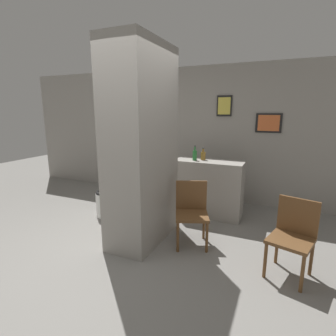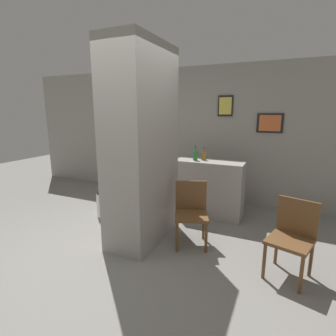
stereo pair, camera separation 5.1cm
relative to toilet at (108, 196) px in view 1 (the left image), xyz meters
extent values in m
plane|color=gray|center=(0.90, -1.07, -0.34)|extent=(14.00, 14.00, 0.00)
cube|color=gray|center=(0.90, 1.56, 0.96)|extent=(8.00, 0.06, 2.60)
cube|color=black|center=(-0.70, 1.52, 1.36)|extent=(0.36, 0.02, 0.48)
cube|color=#4C9959|center=(-0.70, 1.50, 1.36)|extent=(0.30, 0.01, 0.39)
cube|color=black|center=(2.40, 1.52, 1.21)|extent=(0.44, 0.02, 0.34)
cube|color=#D86633|center=(2.40, 1.50, 1.21)|extent=(0.36, 0.01, 0.28)
cube|color=black|center=(1.60, 1.52, 1.51)|extent=(0.28, 0.02, 0.38)
cube|color=#E0CC4C|center=(1.60, 1.50, 1.51)|extent=(0.23, 0.01, 0.31)
cube|color=gray|center=(0.97, -0.51, 0.96)|extent=(0.57, 1.13, 2.60)
cylinder|color=#593319|center=(0.67, -0.73, 1.21)|extent=(0.03, 0.40, 0.40)
cylinder|color=red|center=(0.65, -0.73, 1.21)|extent=(0.01, 0.07, 0.07)
cube|color=gray|center=(1.56, 0.67, 0.14)|extent=(1.15, 0.44, 0.95)
cylinder|color=white|center=(0.00, -0.07, -0.13)|extent=(0.34, 0.34, 0.41)
torus|color=black|center=(0.00, -0.07, 0.09)|extent=(0.34, 0.34, 0.04)
cube|color=white|center=(0.00, 0.16, 0.26)|extent=(0.31, 0.20, 0.37)
cylinder|color=brown|center=(1.55, -0.67, -0.13)|extent=(0.04, 0.04, 0.40)
cylinder|color=brown|center=(1.89, -0.53, -0.13)|extent=(0.04, 0.04, 0.40)
cylinder|color=brown|center=(1.41, -0.33, -0.13)|extent=(0.04, 0.04, 0.40)
cylinder|color=brown|center=(1.75, -0.19, -0.13)|extent=(0.04, 0.04, 0.40)
cube|color=brown|center=(1.65, -0.43, 0.09)|extent=(0.55, 0.55, 0.04)
cube|color=brown|center=(1.58, -0.25, 0.30)|extent=(0.40, 0.19, 0.40)
cylinder|color=brown|center=(2.60, -0.78, -0.13)|extent=(0.04, 0.04, 0.40)
cylinder|color=brown|center=(2.95, -0.88, -0.13)|extent=(0.04, 0.04, 0.40)
cylinder|color=brown|center=(2.70, -0.42, -0.13)|extent=(0.04, 0.04, 0.40)
cylinder|color=brown|center=(3.05, -0.53, -0.13)|extent=(0.04, 0.04, 0.40)
cube|color=brown|center=(2.83, -0.65, 0.09)|extent=(0.52, 0.52, 0.04)
cube|color=brown|center=(2.88, -0.47, 0.30)|extent=(0.41, 0.15, 0.40)
torus|color=black|center=(0.00, 0.62, 0.03)|extent=(0.73, 0.04, 0.73)
torus|color=black|center=(0.94, 0.62, 0.03)|extent=(0.73, 0.04, 0.73)
cylinder|color=maroon|center=(0.47, 0.62, 0.22)|extent=(0.86, 0.04, 0.04)
cylinder|color=maroon|center=(0.24, 0.62, 0.22)|extent=(0.03, 0.03, 0.38)
cylinder|color=maroon|center=(0.89, 0.62, 0.22)|extent=(0.03, 0.03, 0.35)
cube|color=black|center=(0.24, 0.62, 0.43)|extent=(0.16, 0.06, 0.04)
cylinder|color=#262626|center=(0.89, 0.62, 0.40)|extent=(0.03, 0.42, 0.03)
cylinder|color=#267233|center=(1.33, 0.63, 0.70)|extent=(0.07, 0.07, 0.16)
cylinder|color=#267233|center=(1.33, 0.63, 0.81)|extent=(0.03, 0.03, 0.07)
sphere|color=#333333|center=(1.33, 0.63, 0.85)|extent=(0.03, 0.03, 0.03)
cylinder|color=olive|center=(1.45, 0.73, 0.68)|extent=(0.08, 0.08, 0.13)
cylinder|color=olive|center=(1.45, 0.73, 0.77)|extent=(0.03, 0.03, 0.06)
sphere|color=#333333|center=(1.45, 0.73, 0.81)|extent=(0.04, 0.04, 0.04)
camera|label=1|loc=(2.67, -3.50, 1.43)|focal=28.00mm
camera|label=2|loc=(2.71, -3.48, 1.43)|focal=28.00mm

